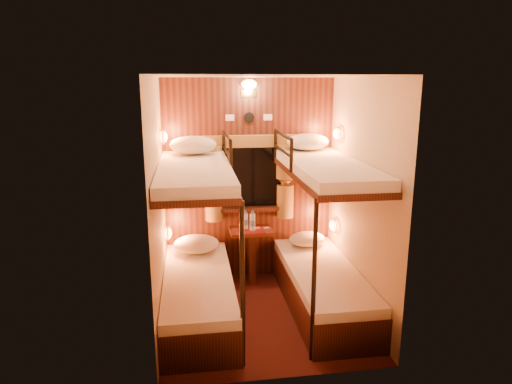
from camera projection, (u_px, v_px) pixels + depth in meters
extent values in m
plane|color=#360F0E|center=(262.00, 315.00, 4.72)|extent=(2.10, 2.10, 0.00)
plane|color=silver|center=(263.00, 76.00, 4.16)|extent=(2.10, 2.10, 0.00)
plane|color=#C6B293|center=(249.00, 181.00, 5.45)|extent=(2.40, 0.00, 2.40)
plane|color=#C6B293|center=(285.00, 239.00, 3.43)|extent=(2.40, 0.00, 2.40)
plane|color=#C6B293|center=(158.00, 207.00, 4.30)|extent=(0.00, 2.40, 2.40)
plane|color=#C6B293|center=(361.00, 199.00, 4.58)|extent=(0.00, 2.40, 2.40)
cube|color=black|center=(249.00, 181.00, 5.44)|extent=(2.00, 0.03, 2.40)
cube|color=black|center=(199.00, 300.00, 4.66)|extent=(0.70, 1.90, 0.35)
cube|color=white|center=(198.00, 280.00, 4.61)|extent=(0.68, 1.88, 0.10)
cube|color=black|center=(195.00, 178.00, 4.36)|extent=(0.70, 1.90, 0.06)
cube|color=white|center=(194.00, 170.00, 4.34)|extent=(0.68, 1.88, 0.10)
cylinder|color=black|center=(242.00, 287.00, 3.71)|extent=(0.04, 0.04, 1.45)
cylinder|color=black|center=(224.00, 146.00, 5.21)|extent=(0.04, 0.04, 0.32)
cylinder|color=black|center=(231.00, 157.00, 4.39)|extent=(0.04, 0.04, 0.32)
cylinder|color=black|center=(227.00, 136.00, 4.76)|extent=(0.04, 0.85, 0.04)
cylinder|color=black|center=(227.00, 152.00, 4.80)|extent=(0.03, 0.85, 0.03)
cube|color=black|center=(322.00, 292.00, 4.84)|extent=(0.70, 1.90, 0.35)
cube|color=white|center=(322.00, 272.00, 4.79)|extent=(0.68, 1.88, 0.10)
cube|color=black|center=(326.00, 175.00, 4.54)|extent=(0.70, 1.90, 0.06)
cube|color=white|center=(326.00, 167.00, 4.52)|extent=(0.68, 1.88, 0.10)
cylinder|color=black|center=(314.00, 282.00, 3.80)|extent=(0.04, 0.04, 1.45)
cylinder|color=black|center=(275.00, 145.00, 5.29)|extent=(0.04, 0.04, 0.32)
cylinder|color=black|center=(291.00, 156.00, 4.48)|extent=(0.04, 0.04, 0.32)
cylinder|color=black|center=(283.00, 135.00, 4.85)|extent=(0.04, 0.85, 0.04)
cylinder|color=black|center=(283.00, 151.00, 4.89)|extent=(0.03, 0.85, 0.03)
cube|color=black|center=(249.00, 177.00, 5.41)|extent=(0.98, 0.02, 0.78)
cube|color=black|center=(249.00, 177.00, 5.40)|extent=(0.90, 0.01, 0.70)
cube|color=black|center=(250.00, 209.00, 5.45)|extent=(1.00, 0.12, 0.04)
cube|color=olive|center=(249.00, 141.00, 5.27)|extent=(1.10, 0.06, 0.14)
cylinder|color=olive|center=(213.00, 164.00, 5.26)|extent=(0.22, 0.22, 0.40)
cylinder|color=olive|center=(213.00, 183.00, 5.31)|extent=(0.11, 0.11, 0.12)
cylinder|color=olive|center=(214.00, 204.00, 5.37)|extent=(0.20, 0.20, 0.40)
torus|color=gold|center=(213.00, 183.00, 5.31)|extent=(0.14, 0.14, 0.02)
cylinder|color=olive|center=(286.00, 162.00, 5.38)|extent=(0.22, 0.22, 0.40)
cylinder|color=olive|center=(285.00, 181.00, 5.43)|extent=(0.11, 0.11, 0.12)
cylinder|color=olive|center=(285.00, 201.00, 5.49)|extent=(0.20, 0.20, 0.40)
torus|color=gold|center=(285.00, 181.00, 5.43)|extent=(0.14, 0.14, 0.02)
cylinder|color=black|center=(249.00, 117.00, 5.24)|extent=(0.12, 0.02, 0.12)
cube|color=silver|center=(230.00, 118.00, 5.21)|extent=(0.10, 0.01, 0.07)
cube|color=silver|center=(268.00, 117.00, 5.27)|extent=(0.10, 0.01, 0.07)
cube|color=gold|center=(249.00, 93.00, 5.18)|extent=(0.18, 0.01, 0.08)
ellipsoid|color=#FFCC8C|center=(249.00, 84.00, 5.13)|extent=(0.18, 0.09, 0.11)
ellipsoid|color=orange|center=(168.00, 233.00, 5.10)|extent=(0.08, 0.20, 0.13)
torus|color=gold|center=(168.00, 233.00, 5.10)|extent=(0.02, 0.17, 0.17)
ellipsoid|color=orange|center=(163.00, 137.00, 4.84)|extent=(0.08, 0.20, 0.13)
torus|color=gold|center=(163.00, 137.00, 4.84)|extent=(0.02, 0.17, 0.17)
ellipsoid|color=orange|center=(334.00, 226.00, 5.37)|extent=(0.08, 0.20, 0.13)
torus|color=gold|center=(334.00, 226.00, 5.37)|extent=(0.02, 0.17, 0.17)
ellipsoid|color=orange|center=(337.00, 134.00, 5.11)|extent=(0.08, 0.20, 0.13)
torus|color=gold|center=(337.00, 134.00, 5.11)|extent=(0.02, 0.17, 0.17)
cube|color=#532213|center=(251.00, 231.00, 5.39)|extent=(0.50, 0.34, 0.04)
cube|color=black|center=(251.00, 257.00, 5.47)|extent=(0.08, 0.30, 0.61)
cube|color=maroon|center=(251.00, 229.00, 5.39)|extent=(0.30, 0.34, 0.01)
cylinder|color=#99BFE5|center=(245.00, 221.00, 5.40)|extent=(0.06, 0.06, 0.19)
cylinder|color=#3966AD|center=(245.00, 222.00, 5.40)|extent=(0.06, 0.06, 0.07)
cylinder|color=#3966AD|center=(245.00, 212.00, 5.37)|extent=(0.03, 0.03, 0.03)
cylinder|color=#99BFE5|center=(252.00, 222.00, 5.34)|extent=(0.06, 0.06, 0.20)
cylinder|color=#3966AD|center=(252.00, 223.00, 5.34)|extent=(0.07, 0.07, 0.07)
cylinder|color=#3966AD|center=(252.00, 212.00, 5.31)|extent=(0.04, 0.04, 0.03)
cube|color=silver|center=(257.00, 228.00, 5.44)|extent=(0.09, 0.08, 0.01)
cube|color=silver|center=(266.00, 228.00, 5.45)|extent=(0.08, 0.07, 0.00)
ellipsoid|color=silver|center=(196.00, 244.00, 5.17)|extent=(0.52, 0.37, 0.20)
ellipsoid|color=silver|center=(307.00, 239.00, 5.39)|extent=(0.43, 0.31, 0.17)
ellipsoid|color=silver|center=(193.00, 145.00, 4.91)|extent=(0.50, 0.36, 0.20)
ellipsoid|color=silver|center=(308.00, 142.00, 5.20)|extent=(0.49, 0.35, 0.19)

